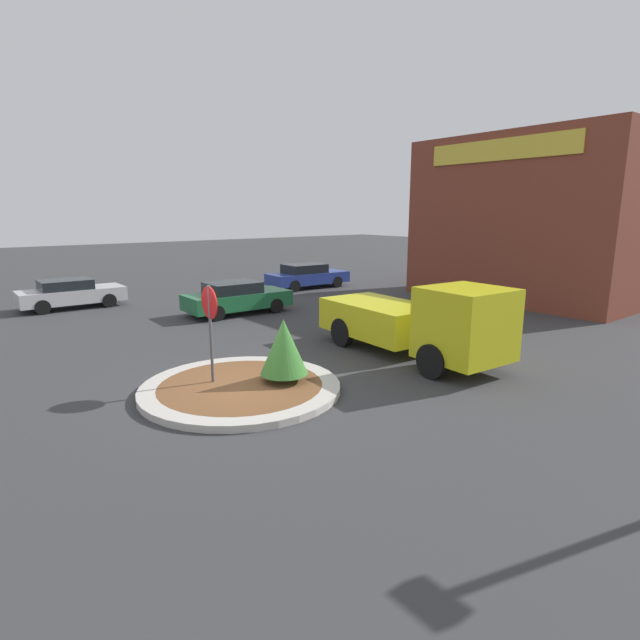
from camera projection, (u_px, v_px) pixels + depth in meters
ground_plane at (241, 391)px, 11.83m from camera, size 120.00×120.00×0.00m
traffic_island at (241, 388)px, 11.81m from camera, size 4.71×4.71×0.16m
stop_sign at (210, 317)px, 11.65m from camera, size 0.77×0.07×2.50m
island_shrub at (284, 347)px, 11.88m from camera, size 1.15×1.15×1.52m
utility_truck at (417, 322)px, 14.27m from camera, size 6.25×2.53×2.27m
storefront_building at (531, 220)px, 23.81m from camera, size 10.10×6.07×7.58m
parked_sedan_blue at (307, 276)px, 27.73m from camera, size 2.01×4.66×1.34m
parked_sedan_green at (237, 297)px, 20.67m from camera, size 1.97×4.38×1.34m
parked_sedan_silver at (71, 293)px, 21.89m from camera, size 1.84×4.27×1.28m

